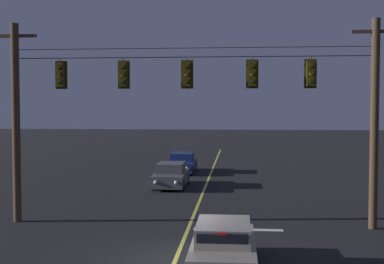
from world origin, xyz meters
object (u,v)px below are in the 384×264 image
(traffic_light_centre, at_px, (187,74))
(traffic_light_left_inner, at_px, (123,74))
(traffic_light_rightmost, at_px, (311,73))
(car_oncoming_trailing, at_px, (182,163))
(traffic_light_leftmost, at_px, (60,75))
(traffic_light_right_inner, at_px, (252,74))
(car_oncoming_lead, at_px, (171,176))
(car_waiting_near_lane, at_px, (223,247))

(traffic_light_centre, bearing_deg, traffic_light_left_inner, 180.00)
(traffic_light_rightmost, xyz_separation_m, car_oncoming_trailing, (-6.71, 16.33, -5.30))
(traffic_light_centre, bearing_deg, traffic_light_rightmost, 0.00)
(traffic_light_rightmost, bearing_deg, traffic_light_leftmost, 180.00)
(traffic_light_right_inner, relative_size, traffic_light_rightmost, 1.00)
(traffic_light_leftmost, xyz_separation_m, car_oncoming_trailing, (3.13, 16.33, -5.30))
(traffic_light_right_inner, xyz_separation_m, car_oncoming_lead, (-4.43, 9.71, -5.30))
(traffic_light_left_inner, distance_m, traffic_light_right_inner, 5.06)
(traffic_light_centre, xyz_separation_m, traffic_light_rightmost, (4.76, 0.00, 0.00))
(traffic_light_leftmost, relative_size, car_oncoming_lead, 0.28)
(traffic_light_left_inner, height_order, car_oncoming_lead, traffic_light_left_inner)
(traffic_light_left_inner, bearing_deg, car_oncoming_trailing, 87.96)
(traffic_light_rightmost, xyz_separation_m, car_waiting_near_lane, (-3.17, -5.50, -5.30))
(traffic_light_left_inner, xyz_separation_m, car_oncoming_lead, (0.64, 9.71, -5.30))
(traffic_light_left_inner, xyz_separation_m, car_waiting_near_lane, (4.12, -5.50, -5.30))
(traffic_light_rightmost, bearing_deg, traffic_light_centre, 180.00)
(traffic_light_rightmost, relative_size, car_oncoming_trailing, 0.28)
(traffic_light_left_inner, height_order, car_waiting_near_lane, traffic_light_left_inner)
(traffic_light_left_inner, bearing_deg, traffic_light_right_inner, 0.00)
(traffic_light_centre, relative_size, traffic_light_rightmost, 1.00)
(traffic_light_left_inner, bearing_deg, traffic_light_centre, 0.00)
(traffic_light_rightmost, distance_m, car_oncoming_lead, 12.90)
(traffic_light_left_inner, relative_size, car_waiting_near_lane, 0.28)
(traffic_light_right_inner, bearing_deg, traffic_light_left_inner, 180.00)
(traffic_light_left_inner, distance_m, traffic_light_rightmost, 7.29)
(car_oncoming_trailing, bearing_deg, traffic_light_right_inner, -74.65)
(traffic_light_centre, bearing_deg, traffic_light_leftmost, 180.00)
(car_waiting_near_lane, bearing_deg, traffic_light_rightmost, 60.09)
(traffic_light_right_inner, bearing_deg, car_oncoming_lead, 114.52)
(car_oncoming_lead, height_order, car_oncoming_trailing, same)
(car_oncoming_lead, bearing_deg, traffic_light_leftmost, -108.15)
(car_oncoming_trailing, bearing_deg, traffic_light_centre, -83.21)
(traffic_light_left_inner, relative_size, traffic_light_centre, 1.00)
(traffic_light_centre, height_order, car_oncoming_trailing, traffic_light_centre)
(car_waiting_near_lane, bearing_deg, traffic_light_left_inner, 126.84)
(traffic_light_left_inner, distance_m, traffic_light_centre, 2.52)
(traffic_light_left_inner, bearing_deg, car_oncoming_lead, 86.25)
(traffic_light_leftmost, relative_size, traffic_light_centre, 1.00)
(car_oncoming_lead, bearing_deg, traffic_light_rightmost, -55.57)
(traffic_light_leftmost, xyz_separation_m, traffic_light_rightmost, (9.83, 0.00, 0.00))
(traffic_light_leftmost, height_order, traffic_light_left_inner, same)
(traffic_light_right_inner, height_order, car_waiting_near_lane, traffic_light_right_inner)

